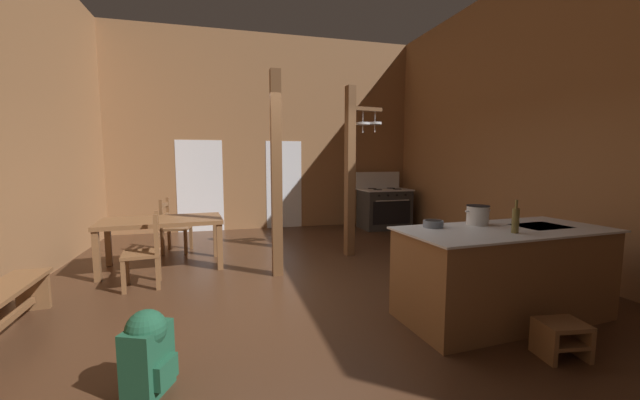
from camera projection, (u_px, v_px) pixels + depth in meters
ground_plane at (315, 296)px, 4.48m from camera, size 7.72×9.59×0.10m
wall_back at (268, 133)px, 8.52m from camera, size 7.72×0.14×4.46m
wall_right at (558, 116)px, 5.14m from camera, size 0.14×9.59×4.46m
glazed_door_back_left at (200, 186)px, 8.18m from camera, size 1.00×0.01×2.05m
glazed_panel_back_right at (284, 185)px, 8.67m from camera, size 0.84×0.01×2.05m
kitchen_island at (503, 273)px, 3.73m from camera, size 2.22×1.10×0.92m
stove_range at (384, 208)px, 8.62m from camera, size 1.17×0.85×1.32m
support_post_with_pot_rack at (352, 166)px, 6.09m from camera, size 0.67×0.29×2.81m
support_post_center at (276, 175)px, 5.00m from camera, size 0.14×0.14×2.81m
step_stool at (562, 336)px, 2.98m from camera, size 0.39×0.33×0.30m
dining_table at (162, 225)px, 5.42m from camera, size 1.77×1.05×0.74m
ladderback_chair_near_window at (174, 227)px, 6.38m from camera, size 0.50×0.50×0.95m
ladderback_chair_by_post at (146, 252)px, 4.63m from camera, size 0.49×0.49×0.95m
backpack at (148, 350)px, 2.51m from camera, size 0.37×0.38×0.60m
stockpot_on_counter at (478, 215)px, 3.88m from camera, size 0.31×0.23×0.21m
mixing_bowl_on_counter at (433, 224)px, 3.74m from camera, size 0.20×0.20×0.07m
bottle_tall_on_counter at (516, 220)px, 3.44m from camera, size 0.06×0.06×0.32m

